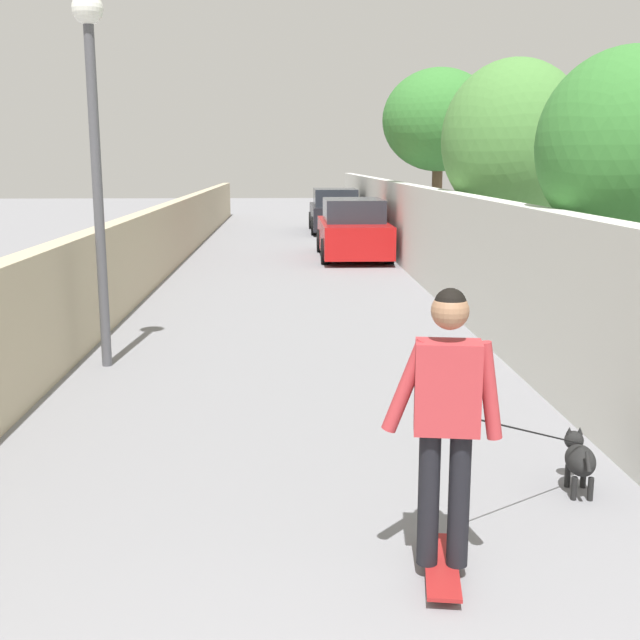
{
  "coord_description": "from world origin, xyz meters",
  "views": [
    {
      "loc": [
        -1.37,
        0.05,
        2.49
      ],
      "look_at": [
        5.99,
        -0.26,
        1.0
      ],
      "focal_mm": 43.97,
      "sensor_mm": 36.0,
      "label": 1
    }
  ],
  "objects_px": {
    "tree_right_near": "(514,141)",
    "person_skateboarder": "(447,407)",
    "tree_right_mid": "(629,148)",
    "car_near": "(353,230)",
    "skateboard": "(442,566)",
    "dog": "(579,458)",
    "car_far": "(335,212)",
    "lamp_post": "(94,118)",
    "tree_right_far": "(439,121)"
  },
  "relations": [
    {
      "from": "skateboard",
      "to": "tree_right_mid",
      "type": "bearing_deg",
      "value": -33.05
    },
    {
      "from": "dog",
      "to": "tree_right_near",
      "type": "bearing_deg",
      "value": -12.26
    },
    {
      "from": "lamp_post",
      "to": "person_skateboarder",
      "type": "distance_m",
      "value": 6.38
    },
    {
      "from": "tree_right_near",
      "to": "dog",
      "type": "relative_size",
      "value": 2.89
    },
    {
      "from": "tree_right_near",
      "to": "lamp_post",
      "type": "bearing_deg",
      "value": 127.1
    },
    {
      "from": "person_skateboarder",
      "to": "dog",
      "type": "distance_m",
      "value": 1.93
    },
    {
      "from": "tree_right_near",
      "to": "person_skateboarder",
      "type": "xyz_separation_m",
      "value": [
        -10.01,
        3.2,
        -1.77
      ]
    },
    {
      "from": "tree_right_far",
      "to": "dog",
      "type": "relative_size",
      "value": 3.23
    },
    {
      "from": "skateboard",
      "to": "person_skateboarder",
      "type": "height_order",
      "value": "person_skateboarder"
    },
    {
      "from": "lamp_post",
      "to": "tree_right_far",
      "type": "bearing_deg",
      "value": -29.57
    },
    {
      "from": "tree_right_mid",
      "to": "tree_right_far",
      "type": "height_order",
      "value": "tree_right_far"
    },
    {
      "from": "lamp_post",
      "to": "skateboard",
      "type": "distance_m",
      "value": 6.75
    },
    {
      "from": "tree_right_far",
      "to": "car_far",
      "type": "height_order",
      "value": "tree_right_far"
    },
    {
      "from": "tree_right_far",
      "to": "car_near",
      "type": "bearing_deg",
      "value": 83.89
    },
    {
      "from": "skateboard",
      "to": "car_far",
      "type": "xyz_separation_m",
      "value": [
        24.06,
        -0.82,
        0.65
      ]
    },
    {
      "from": "lamp_post",
      "to": "skateboard",
      "type": "xyz_separation_m",
      "value": [
        -5.19,
        -3.18,
        -2.92
      ]
    },
    {
      "from": "tree_right_near",
      "to": "tree_right_far",
      "type": "relative_size",
      "value": 0.89
    },
    {
      "from": "skateboard",
      "to": "car_near",
      "type": "bearing_deg",
      "value": -2.87
    },
    {
      "from": "dog",
      "to": "skateboard",
      "type": "bearing_deg",
      "value": 133.0
    },
    {
      "from": "skateboard",
      "to": "person_skateboarder",
      "type": "distance_m",
      "value": 1.02
    },
    {
      "from": "tree_right_near",
      "to": "car_near",
      "type": "relative_size",
      "value": 1.0
    },
    {
      "from": "lamp_post",
      "to": "tree_right_near",
      "type": "bearing_deg",
      "value": -52.9
    },
    {
      "from": "lamp_post",
      "to": "dog",
      "type": "relative_size",
      "value": 2.94
    },
    {
      "from": "lamp_post",
      "to": "person_skateboarder",
      "type": "relative_size",
      "value": 2.57
    },
    {
      "from": "skateboard",
      "to": "car_far",
      "type": "bearing_deg",
      "value": -1.94
    },
    {
      "from": "skateboard",
      "to": "car_far",
      "type": "height_order",
      "value": "car_far"
    },
    {
      "from": "tree_right_far",
      "to": "person_skateboarder",
      "type": "relative_size",
      "value": 2.83
    },
    {
      "from": "lamp_post",
      "to": "tree_right_mid",
      "type": "bearing_deg",
      "value": -96.32
    },
    {
      "from": "tree_right_mid",
      "to": "person_skateboarder",
      "type": "relative_size",
      "value": 2.21
    },
    {
      "from": "tree_right_mid",
      "to": "car_near",
      "type": "height_order",
      "value": "tree_right_mid"
    },
    {
      "from": "person_skateboarder",
      "to": "lamp_post",
      "type": "bearing_deg",
      "value": 31.47
    },
    {
      "from": "skateboard",
      "to": "dog",
      "type": "relative_size",
      "value": 0.55
    },
    {
      "from": "car_far",
      "to": "tree_right_mid",
      "type": "bearing_deg",
      "value": -173.81
    },
    {
      "from": "person_skateboarder",
      "to": "car_far",
      "type": "relative_size",
      "value": 0.39
    },
    {
      "from": "tree_right_near",
      "to": "tree_right_far",
      "type": "xyz_separation_m",
      "value": [
        6.0,
        0.23,
        0.66
      ]
    },
    {
      "from": "tree_right_near",
      "to": "dog",
      "type": "distance_m",
      "value": 9.39
    },
    {
      "from": "tree_right_near",
      "to": "tree_right_far",
      "type": "height_order",
      "value": "tree_right_far"
    },
    {
      "from": "lamp_post",
      "to": "car_far",
      "type": "xyz_separation_m",
      "value": [
        18.87,
        -3.99,
        -2.28
      ]
    },
    {
      "from": "tree_right_near",
      "to": "car_far",
      "type": "bearing_deg",
      "value": 9.63
    },
    {
      "from": "tree_right_mid",
      "to": "person_skateboarder",
      "type": "xyz_separation_m",
      "value": [
        -4.51,
        2.94,
        -1.56
      ]
    },
    {
      "from": "person_skateboarder",
      "to": "tree_right_far",
      "type": "bearing_deg",
      "value": -10.49
    },
    {
      "from": "dog",
      "to": "car_far",
      "type": "height_order",
      "value": "car_far"
    },
    {
      "from": "lamp_post",
      "to": "car_far",
      "type": "relative_size",
      "value": 1.01
    },
    {
      "from": "tree_right_near",
      "to": "person_skateboarder",
      "type": "height_order",
      "value": "tree_right_near"
    },
    {
      "from": "skateboard",
      "to": "dog",
      "type": "xyz_separation_m",
      "value": [
        1.2,
        -1.28,
        0.21
      ]
    },
    {
      "from": "tree_right_far",
      "to": "skateboard",
      "type": "height_order",
      "value": "tree_right_far"
    },
    {
      "from": "tree_right_mid",
      "to": "tree_right_far",
      "type": "bearing_deg",
      "value": -0.14
    },
    {
      "from": "tree_right_near",
      "to": "dog",
      "type": "xyz_separation_m",
      "value": [
        -8.82,
        1.92,
        -2.58
      ]
    },
    {
      "from": "tree_right_near",
      "to": "car_far",
      "type": "xyz_separation_m",
      "value": [
        14.05,
        2.38,
        -2.14
      ]
    },
    {
      "from": "dog",
      "to": "car_far",
      "type": "relative_size",
      "value": 0.34
    }
  ]
}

